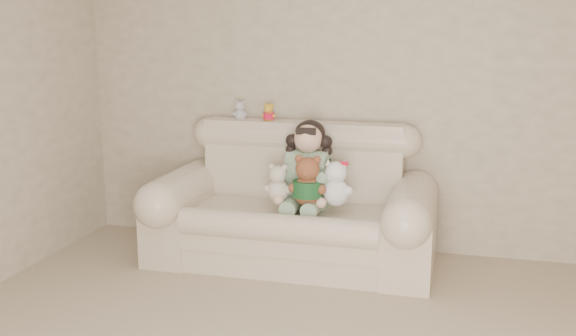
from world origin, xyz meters
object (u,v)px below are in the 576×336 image
(seated_child, at_px, (308,163))
(cream_teddy, at_px, (278,180))
(brown_teddy, at_px, (308,176))
(sofa, at_px, (291,196))
(white_cat, at_px, (336,179))

(seated_child, bearing_deg, cream_teddy, -122.67)
(brown_teddy, distance_m, cream_teddy, 0.24)
(seated_child, relative_size, brown_teddy, 1.56)
(sofa, xyz_separation_m, brown_teddy, (0.16, -0.16, 0.20))
(sofa, height_order, brown_teddy, sofa)
(white_cat, bearing_deg, cream_teddy, -163.57)
(sofa, distance_m, seated_child, 0.27)
(seated_child, bearing_deg, white_cat, -29.19)
(white_cat, bearing_deg, seated_child, 157.08)
(brown_teddy, bearing_deg, sofa, 116.66)
(seated_child, xyz_separation_m, white_cat, (0.25, -0.19, -0.06))
(sofa, bearing_deg, seated_child, 36.34)
(brown_teddy, distance_m, white_cat, 0.20)
(seated_child, height_order, brown_teddy, seated_child)
(white_cat, relative_size, cream_teddy, 1.19)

